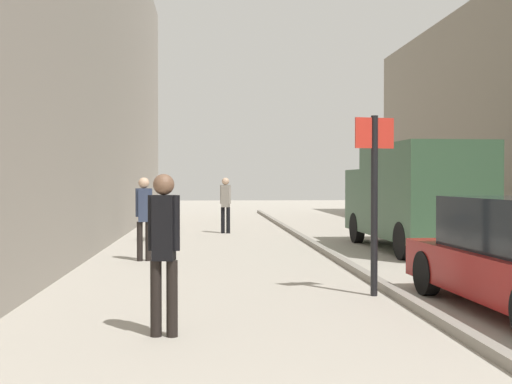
# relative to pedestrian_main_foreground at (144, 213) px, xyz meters

# --- Properties ---
(ground_plane) EXTENTS (80.00, 80.00, 0.00)m
(ground_plane) POSITION_rel_pedestrian_main_foreground_xyz_m (2.41, -0.05, -1.00)
(ground_plane) COLOR #A8A093
(building_facade_left) EXTENTS (2.23, 40.00, 10.12)m
(building_facade_left) POSITION_rel_pedestrian_main_foreground_xyz_m (-2.30, -0.05, 4.06)
(building_facade_left) COLOR gray
(building_facade_left) RESTS_ON ground_plane
(kerb_strip) EXTENTS (0.16, 40.00, 0.12)m
(kerb_strip) POSITION_rel_pedestrian_main_foreground_xyz_m (3.99, -0.05, -0.94)
(kerb_strip) COLOR gray
(kerb_strip) RESTS_ON ground_plane
(pedestrian_main_foreground) EXTENTS (0.34, 0.22, 1.73)m
(pedestrian_main_foreground) POSITION_rel_pedestrian_main_foreground_xyz_m (0.00, 0.00, 0.00)
(pedestrian_main_foreground) COLOR black
(pedestrian_main_foreground) RESTS_ON ground_plane
(pedestrian_mid_block) EXTENTS (0.34, 0.23, 1.74)m
(pedestrian_mid_block) POSITION_rel_pedestrian_main_foreground_xyz_m (0.84, -6.54, 0.01)
(pedestrian_mid_block) COLOR black
(pedestrian_mid_block) RESTS_ON ground_plane
(pedestrian_far_crossing) EXTENTS (0.33, 0.26, 1.75)m
(pedestrian_far_crossing) POSITION_rel_pedestrian_main_foreground_xyz_m (1.89, 6.83, 0.01)
(pedestrian_far_crossing) COLOR black
(pedestrian_far_crossing) RESTS_ON ground_plane
(delivery_van) EXTENTS (2.10, 5.38, 2.49)m
(delivery_van) POSITION_rel_pedestrian_main_foreground_xyz_m (6.23, 1.60, 0.33)
(delivery_van) COLOR #335138
(delivery_van) RESTS_ON ground_plane
(street_sign_post) EXTENTS (0.59, 0.15, 2.60)m
(street_sign_post) POSITION_rel_pedestrian_main_foreground_xyz_m (3.71, -4.32, 0.55)
(street_sign_post) COLOR black
(street_sign_post) RESTS_ON ground_plane
(bicycle_leaning) EXTENTS (0.10, 1.77, 0.98)m
(bicycle_leaning) POSITION_rel_pedestrian_main_foreground_xyz_m (-0.26, 4.49, -0.62)
(bicycle_leaning) COLOR black
(bicycle_leaning) RESTS_ON ground_plane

